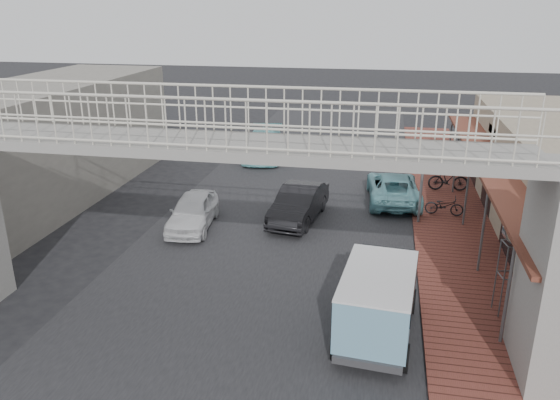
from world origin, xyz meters
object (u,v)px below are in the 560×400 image
at_px(dark_sedan, 299,203).
at_px(street_clock, 516,236).
at_px(angkot_curb, 393,187).
at_px(angkot_van, 378,294).
at_px(angkot_far, 264,144).
at_px(motorcycle_near, 444,206).
at_px(motorcycle_far, 448,179).
at_px(white_hatchback, 193,211).
at_px(arrow_sign, 446,158).

distance_m(dark_sedan, street_clock, 9.20).
relative_size(angkot_curb, angkot_van, 1.14).
distance_m(angkot_far, motorcycle_near, 11.97).
relative_size(angkot_far, motorcycle_far, 2.86).
distance_m(angkot_van, street_clock, 4.03).
height_order(white_hatchback, street_clock, street_clock).
relative_size(street_clock, arrow_sign, 0.85).
xyz_separation_m(street_clock, arrow_sign, (-1.26, 6.53, 0.32)).
relative_size(motorcycle_far, arrow_sign, 0.55).
relative_size(angkot_van, street_clock, 1.46).
distance_m(motorcycle_near, arrow_sign, 2.41).
bearing_deg(arrow_sign, street_clock, -87.99).
relative_size(white_hatchback, angkot_far, 0.74).
distance_m(angkot_curb, angkot_far, 9.42).
height_order(angkot_far, street_clock, street_clock).
bearing_deg(dark_sedan, motorcycle_near, 21.27).
xyz_separation_m(angkot_curb, motorcycle_near, (2.04, -1.54, -0.14)).
height_order(angkot_curb, motorcycle_near, angkot_curb).
distance_m(white_hatchback, angkot_curb, 8.83).
bearing_deg(motorcycle_near, angkot_far, 55.16).
height_order(angkot_curb, arrow_sign, arrow_sign).
bearing_deg(angkot_van, angkot_far, 117.19).
xyz_separation_m(white_hatchback, angkot_curb, (7.60, 4.49, -0.01)).
bearing_deg(angkot_van, angkot_curb, 92.98).
xyz_separation_m(motorcycle_near, street_clock, (1.01, -7.42, 1.91)).
bearing_deg(street_clock, angkot_van, -164.80).
distance_m(motorcycle_far, street_clock, 10.82).
relative_size(dark_sedan, arrow_sign, 1.29).
bearing_deg(angkot_van, white_hatchback, 144.65).
distance_m(angkot_curb, arrow_sign, 3.67).
bearing_deg(angkot_curb, motorcycle_near, 138.38).
bearing_deg(white_hatchback, angkot_far, 81.65).
bearing_deg(angkot_far, motorcycle_near, -46.87).
distance_m(angkot_curb, street_clock, 9.62).
xyz_separation_m(angkot_van, street_clock, (3.46, 1.69, 1.19)).
height_order(dark_sedan, angkot_far, angkot_far).
height_order(white_hatchback, angkot_van, angkot_van).
bearing_deg(angkot_far, angkot_curb, -47.59).
bearing_deg(angkot_far, angkot_van, -75.21).
bearing_deg(angkot_van, dark_sedan, 118.36).
bearing_deg(angkot_van, street_clock, 31.21).
bearing_deg(arrow_sign, motorcycle_near, 65.65).
bearing_deg(motorcycle_near, white_hatchback, 111.85).
distance_m(angkot_curb, motorcycle_far, 3.01).
relative_size(angkot_curb, motorcycle_far, 2.56).
height_order(dark_sedan, arrow_sign, arrow_sign).
bearing_deg(motorcycle_far, angkot_far, 61.94).
bearing_deg(dark_sedan, angkot_far, 118.51).
xyz_separation_m(dark_sedan, angkot_van, (3.30, -7.70, 0.53)).
xyz_separation_m(white_hatchback, angkot_far, (0.42, 10.59, 0.10)).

